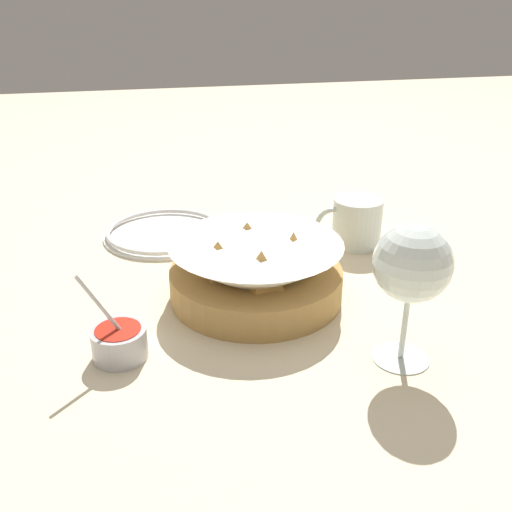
{
  "coord_description": "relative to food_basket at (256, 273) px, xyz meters",
  "views": [
    {
      "loc": [
        0.19,
        0.73,
        0.41
      ],
      "look_at": [
        0.02,
        0.01,
        0.07
      ],
      "focal_mm": 40.0,
      "sensor_mm": 36.0,
      "label": 1
    }
  ],
  "objects": [
    {
      "name": "food_basket",
      "position": [
        0.0,
        0.0,
        0.0
      ],
      "size": [
        0.25,
        0.25,
        0.1
      ],
      "color": "#B2894C",
      "rests_on": "ground_plane"
    },
    {
      "name": "beer_mug",
      "position": [
        -0.22,
        -0.15,
        0.0
      ],
      "size": [
        0.12,
        0.09,
        0.09
      ],
      "color": "silver",
      "rests_on": "ground_plane"
    },
    {
      "name": "sauce_cup",
      "position": [
        0.2,
        0.11,
        -0.02
      ],
      "size": [
        0.08,
        0.07,
        0.12
      ],
      "color": "#B7B7BC",
      "rests_on": "ground_plane"
    },
    {
      "name": "side_plate",
      "position": [
        0.11,
        -0.26,
        -0.03
      ],
      "size": [
        0.22,
        0.22,
        0.01
      ],
      "color": "white",
      "rests_on": "ground_plane"
    },
    {
      "name": "ground_plane",
      "position": [
        -0.02,
        -0.01,
        -0.04
      ],
      "size": [
        4.0,
        4.0,
        0.0
      ],
      "primitive_type": "plane",
      "color": "beige"
    },
    {
      "name": "wine_glass",
      "position": [
        -0.14,
        0.19,
        0.09
      ],
      "size": [
        0.09,
        0.09,
        0.18
      ],
      "color": "silver",
      "rests_on": "ground_plane"
    }
  ]
}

